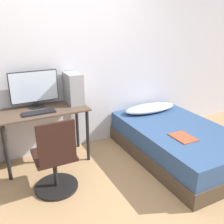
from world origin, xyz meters
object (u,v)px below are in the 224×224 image
object	(u,v)px
office_chair	(56,164)
monitor	(34,88)
pc_tower	(73,88)
bed	(178,142)
keyboard	(39,113)

from	to	relation	value
office_chair	monitor	size ratio (longest dim) A/B	1.48
office_chair	pc_tower	distance (m)	1.11
bed	office_chair	bearing A→B (deg)	179.50
office_chair	bed	bearing A→B (deg)	-0.50
keyboard	bed	bearing A→B (deg)	-18.48
bed	pc_tower	distance (m)	1.66
bed	monitor	xyz separation A→B (m)	(-1.76, 0.85, 0.80)
bed	monitor	distance (m)	2.12
bed	keyboard	world-z (taller)	keyboard
office_chair	keyboard	xyz separation A→B (m)	(-0.03, 0.58, 0.42)
office_chair	bed	size ratio (longest dim) A/B	0.47
office_chair	monitor	world-z (taller)	monitor
monitor	keyboard	distance (m)	0.36
bed	pc_tower	bearing A→B (deg)	147.91
office_chair	keyboard	distance (m)	0.72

